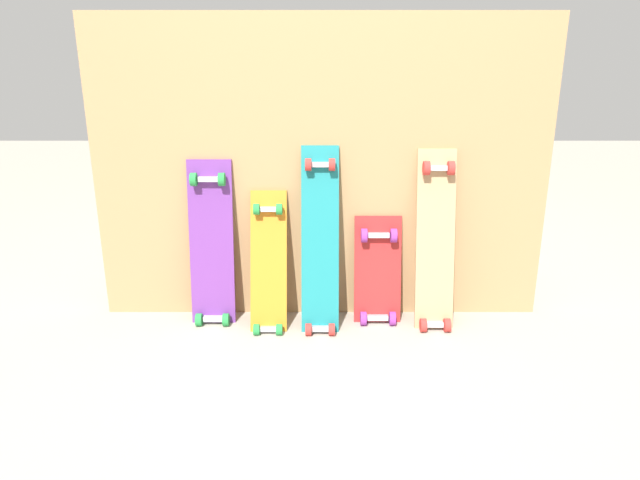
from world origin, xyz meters
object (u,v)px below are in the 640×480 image
(skateboard_teal, at_px, (319,247))
(skateboard_red, at_px, (377,276))
(skateboard_purple, at_px, (210,250))
(skateboard_orange, at_px, (267,269))
(skateboard_natural, at_px, (434,247))

(skateboard_teal, bearing_deg, skateboard_red, 10.53)
(skateboard_purple, height_order, skateboard_teal, skateboard_teal)
(skateboard_orange, relative_size, skateboard_red, 1.23)
(skateboard_red, distance_m, skateboard_natural, 0.31)
(skateboard_purple, relative_size, skateboard_natural, 0.94)
(skateboard_orange, relative_size, skateboard_teal, 0.77)
(skateboard_orange, bearing_deg, skateboard_red, 5.84)
(skateboard_red, relative_size, skateboard_natural, 0.64)
(skateboard_purple, xyz_separation_m, skateboard_teal, (0.52, -0.05, 0.03))
(skateboard_purple, distance_m, skateboard_teal, 0.52)
(skateboard_orange, relative_size, skateboard_natural, 0.79)
(skateboard_teal, distance_m, skateboard_natural, 0.54)
(skateboard_purple, distance_m, skateboard_natural, 1.06)
(skateboard_purple, bearing_deg, skateboard_orange, -11.38)
(skateboard_purple, relative_size, skateboard_orange, 1.19)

